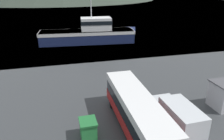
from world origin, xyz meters
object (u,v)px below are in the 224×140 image
object	(u,v)px
tour_bus	(136,111)
small_boat	(131,30)
storage_bin	(88,129)
fishing_boat	(89,33)
delivery_van	(177,114)

from	to	relation	value
tour_bus	small_boat	xyz separation A→B (m)	(12.87, 38.38, -1.36)
storage_bin	small_boat	size ratio (longest dim) A/B	0.26
small_boat	storage_bin	bearing A→B (deg)	-93.94
fishing_boat	storage_bin	bearing A→B (deg)	175.87
tour_bus	small_boat	bearing A→B (deg)	72.18
tour_bus	delivery_van	world-z (taller)	tour_bus
delivery_van	storage_bin	bearing A→B (deg)	174.70
delivery_van	small_boat	bearing A→B (deg)	75.78
storage_bin	small_boat	distance (m)	41.87
delivery_van	fishing_boat	bearing A→B (deg)	94.23
storage_bin	fishing_boat	bearing A→B (deg)	80.92
fishing_boat	storage_bin	size ratio (longest dim) A/B	12.73
delivery_van	tour_bus	bearing A→B (deg)	170.43
delivery_van	fishing_boat	size ratio (longest dim) A/B	0.31
tour_bus	storage_bin	distance (m)	4.11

